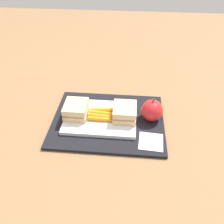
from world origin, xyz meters
TOP-DOWN VIEW (x-y plane):
  - ground_plane at (0.00, 0.00)m, footprint 2.40×2.40m
  - lunchbag_mat at (0.00, 0.00)m, footprint 0.36×0.28m
  - food_tray at (-0.03, 0.00)m, footprint 0.23×0.17m
  - sandwich_half_left at (-0.10, 0.00)m, footprint 0.07×0.08m
  - sandwich_half_right at (0.05, 0.00)m, footprint 0.07×0.08m
  - carrot_sticks_bundle at (-0.02, -0.00)m, footprint 0.08×0.06m
  - apple at (0.14, 0.02)m, footprint 0.07×0.07m
  - paper_napkin at (0.14, -0.09)m, footprint 0.07×0.07m

SIDE VIEW (x-z plane):
  - ground_plane at x=0.00m, z-range 0.00..0.00m
  - lunchbag_mat at x=0.00m, z-range 0.00..0.01m
  - paper_napkin at x=0.14m, z-range 0.01..0.01m
  - food_tray at x=-0.03m, z-range 0.01..0.02m
  - carrot_sticks_bundle at x=-0.02m, z-range 0.02..0.04m
  - sandwich_half_left at x=-0.10m, z-range 0.02..0.07m
  - sandwich_half_right at x=0.05m, z-range 0.02..0.07m
  - apple at x=0.14m, z-range 0.00..0.09m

